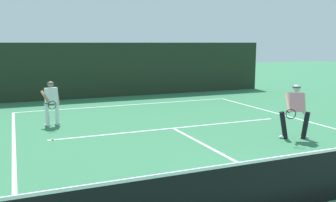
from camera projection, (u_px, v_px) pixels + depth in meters
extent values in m
cube|color=white|center=(129.00, 105.00, 17.15)|extent=(10.01, 0.10, 0.01)
cube|color=white|center=(173.00, 128.00, 12.48)|extent=(8.16, 0.10, 0.01)
cube|color=white|center=(223.00, 154.00, 9.54)|extent=(0.10, 6.40, 0.01)
cube|color=black|center=(317.00, 179.00, 6.55)|extent=(10.79, 0.02, 0.95)
cube|color=white|center=(319.00, 152.00, 6.47)|extent=(10.79, 0.03, 0.05)
cylinder|color=black|center=(305.00, 125.00, 11.05)|extent=(0.28, 0.24, 0.84)
cylinder|color=black|center=(284.00, 125.00, 11.09)|extent=(0.32, 0.26, 0.84)
ellipsoid|color=white|center=(305.00, 137.00, 11.11)|extent=(0.28, 0.21, 0.09)
ellipsoid|color=white|center=(283.00, 137.00, 11.15)|extent=(0.28, 0.21, 0.09)
cube|color=pink|center=(296.00, 102.00, 10.96)|extent=(0.52, 0.47, 0.61)
cylinder|color=beige|center=(304.00, 103.00, 10.95)|extent=(0.19, 0.16, 0.64)
cylinder|color=beige|center=(288.00, 103.00, 10.98)|extent=(0.31, 0.49, 0.54)
sphere|color=beige|center=(296.00, 88.00, 10.90)|extent=(0.22, 0.22, 0.22)
cylinder|color=#19478C|center=(297.00, 87.00, 10.89)|extent=(0.32, 0.32, 0.04)
cylinder|color=black|center=(288.00, 112.00, 10.77)|extent=(0.14, 0.25, 0.03)
torus|color=black|center=(291.00, 114.00, 10.44)|extent=(0.27, 0.15, 0.29)
cylinder|color=silver|center=(57.00, 114.00, 13.00)|extent=(0.20, 0.19, 0.78)
cylinder|color=silver|center=(47.00, 115.00, 12.74)|extent=(0.20, 0.19, 0.79)
ellipsoid|color=white|center=(57.00, 123.00, 13.05)|extent=(0.28, 0.20, 0.09)
ellipsoid|color=white|center=(48.00, 125.00, 12.80)|extent=(0.28, 0.20, 0.09)
cube|color=silver|center=(51.00, 96.00, 12.77)|extent=(0.46, 0.36, 0.55)
cylinder|color=#9E704C|center=(57.00, 96.00, 12.93)|extent=(0.20, 0.15, 0.61)
cylinder|color=#9E704C|center=(45.00, 97.00, 12.62)|extent=(0.29, 0.55, 0.41)
sphere|color=#9E704C|center=(51.00, 84.00, 12.71)|extent=(0.21, 0.21, 0.21)
cylinder|color=#19478C|center=(51.00, 83.00, 12.70)|extent=(0.29, 0.29, 0.04)
cylinder|color=black|center=(47.00, 104.00, 12.44)|extent=(0.12, 0.25, 0.03)
torus|color=black|center=(52.00, 105.00, 12.20)|extent=(0.28, 0.13, 0.29)
sphere|color=#D1E033|center=(53.00, 139.00, 10.91)|extent=(0.07, 0.07, 0.07)
cube|color=#1F2D1E|center=(113.00, 70.00, 19.55)|extent=(18.20, 0.12, 2.88)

